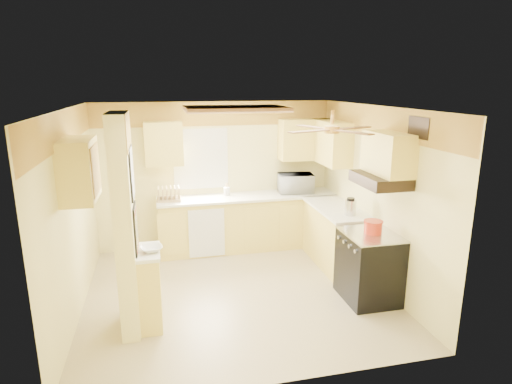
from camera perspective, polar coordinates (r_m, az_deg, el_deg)
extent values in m
plane|color=tan|center=(6.05, -2.59, -13.22)|extent=(4.00, 4.00, 0.00)
plane|color=white|center=(5.37, -2.90, 11.16)|extent=(4.00, 4.00, 0.00)
plane|color=#F7E996|center=(7.40, -5.39, 2.22)|extent=(4.00, 0.00, 4.00)
plane|color=#F7E996|center=(3.83, 2.45, -9.47)|extent=(4.00, 0.00, 4.00)
plane|color=#F7E996|center=(5.60, -23.34, -2.90)|extent=(0.00, 3.80, 3.80)
plane|color=#F7E996|center=(6.24, 15.64, -0.55)|extent=(0.00, 3.80, 3.80)
cube|color=#F9C749|center=(7.24, -5.57, 10.34)|extent=(4.00, 0.02, 0.40)
cube|color=#F7E996|center=(4.99, -17.04, -4.37)|extent=(0.20, 0.70, 2.50)
cube|color=#FFE863|center=(5.28, -13.96, -12.50)|extent=(0.25, 0.55, 0.90)
cube|color=white|center=(5.09, -14.28, -7.77)|extent=(0.28, 0.58, 0.04)
cube|color=#FFE863|center=(7.41, -1.09, -4.13)|extent=(3.00, 0.60, 0.90)
cube|color=#FFE863|center=(6.86, 10.60, -5.92)|extent=(0.60, 1.40, 0.90)
cube|color=white|center=(7.26, -1.09, -0.63)|extent=(3.04, 0.64, 0.04)
cube|color=white|center=(6.71, 10.70, -2.16)|extent=(0.64, 1.44, 0.04)
cube|color=white|center=(7.01, -6.58, -5.48)|extent=(0.58, 0.02, 0.80)
cube|color=white|center=(7.30, -7.38, 4.40)|extent=(0.92, 0.02, 1.02)
cube|color=white|center=(7.31, -7.38, 4.40)|extent=(0.80, 0.02, 0.90)
cube|color=#FFE863|center=(7.07, -12.20, 6.32)|extent=(0.60, 0.35, 0.70)
cube|color=#FFE863|center=(7.49, 6.60, 6.99)|extent=(0.90, 0.35, 0.70)
cube|color=#FFE863|center=(7.15, 9.96, 6.53)|extent=(0.35, 1.00, 0.70)
cube|color=#FFE863|center=(5.19, -22.55, 2.73)|extent=(0.35, 0.75, 0.70)
cube|color=#FFE863|center=(5.54, 17.22, 4.92)|extent=(0.35, 0.76, 0.52)
cube|color=black|center=(5.89, 14.81, -9.64)|extent=(0.65, 0.76, 0.90)
cube|color=silver|center=(5.72, 15.10, -5.47)|extent=(0.66, 0.77, 0.02)
cylinder|color=silver|center=(5.41, 13.15, -7.72)|extent=(0.03, 0.05, 0.05)
cylinder|color=silver|center=(5.55, 12.38, -7.09)|extent=(0.03, 0.05, 0.05)
cylinder|color=silver|center=(5.69, 11.70, -6.53)|extent=(0.03, 0.05, 0.05)
cylinder|color=silver|center=(5.83, 11.00, -5.96)|extent=(0.03, 0.05, 0.05)
cube|color=black|center=(5.56, 16.21, 1.55)|extent=(0.50, 0.76, 0.14)
cube|color=black|center=(4.83, -16.26, 2.46)|extent=(0.02, 0.42, 0.57)
cube|color=white|center=(4.83, -16.18, 2.46)|extent=(0.01, 0.37, 0.52)
cube|color=black|center=(5.00, -15.74, -4.85)|extent=(0.02, 0.42, 0.57)
cube|color=yellow|center=(5.00, -15.67, -4.85)|extent=(0.01, 0.37, 0.52)
cube|color=brown|center=(5.88, -2.80, 11.05)|extent=(1.35, 0.95, 0.06)
cube|color=white|center=(5.88, -2.80, 10.80)|extent=(1.15, 0.75, 0.02)
cylinder|color=gold|center=(4.99, 10.14, 9.79)|extent=(0.04, 0.04, 0.16)
cylinder|color=gold|center=(5.00, 10.07, 8.20)|extent=(0.18, 0.18, 0.08)
cube|color=brown|center=(5.22, 12.67, 8.32)|extent=(0.55, 0.28, 0.01)
cube|color=brown|center=(5.24, 7.67, 8.56)|extent=(0.28, 0.55, 0.01)
cube|color=brown|center=(4.79, 7.24, 8.04)|extent=(0.55, 0.28, 0.01)
cube|color=brown|center=(4.77, 12.71, 7.78)|extent=(0.28, 0.55, 0.01)
cube|color=black|center=(5.29, 20.87, 8.03)|extent=(0.02, 0.40, 0.25)
imported|color=white|center=(7.47, 5.32, 1.19)|extent=(0.64, 0.47, 0.33)
imported|color=white|center=(5.04, -13.76, -7.35)|extent=(0.28, 0.28, 0.06)
cylinder|color=red|center=(5.73, 15.34, -4.59)|extent=(0.23, 0.23, 0.15)
cylinder|color=red|center=(5.70, 15.39, -3.81)|extent=(0.25, 0.25, 0.02)
cylinder|color=silver|center=(6.32, 12.47, -2.03)|extent=(0.17, 0.17, 0.22)
cylinder|color=black|center=(6.29, 12.53, -0.92)|extent=(0.11, 0.11, 0.03)
cube|color=tan|center=(7.10, -11.52, -0.95)|extent=(0.40, 0.31, 0.04)
cube|color=tan|center=(7.07, -12.85, -0.32)|extent=(0.02, 0.26, 0.22)
cube|color=tan|center=(7.07, -12.32, -0.29)|extent=(0.02, 0.26, 0.22)
cube|color=tan|center=(7.07, -11.80, -0.26)|extent=(0.02, 0.26, 0.22)
cube|color=tan|center=(7.08, -11.27, -0.23)|extent=(0.02, 0.26, 0.22)
cube|color=tan|center=(7.08, -10.75, -0.20)|extent=(0.02, 0.26, 0.22)
cube|color=tan|center=(7.08, -10.22, -0.17)|extent=(0.02, 0.26, 0.22)
cylinder|color=white|center=(7.07, -12.32, -0.29)|extent=(0.02, 0.22, 0.22)
cylinder|color=white|center=(7.08, -11.27, -0.23)|extent=(0.02, 0.22, 0.22)
cylinder|color=white|center=(7.29, -3.90, 0.10)|extent=(0.11, 0.11, 0.14)
cylinder|color=tan|center=(7.28, -3.76, 0.40)|extent=(0.01, 0.01, 0.21)
cylinder|color=tan|center=(7.30, -3.93, 0.43)|extent=(0.01, 0.01, 0.21)
cylinder|color=tan|center=(7.27, -4.05, 0.39)|extent=(0.01, 0.01, 0.21)
cylinder|color=tan|center=(7.26, -3.87, 0.36)|extent=(0.01, 0.01, 0.21)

